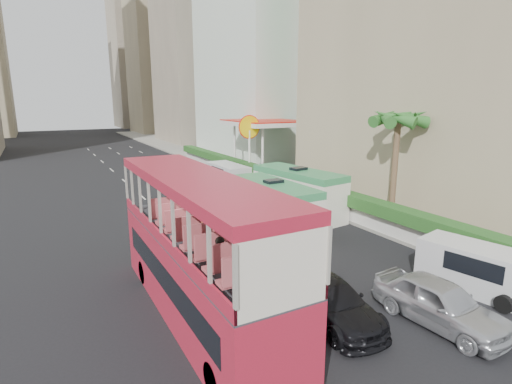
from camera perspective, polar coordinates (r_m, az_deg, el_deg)
ground_plane at (r=17.87m, az=10.69°, el=-12.10°), size 200.00×200.00×0.00m
double_decker_bus at (r=14.07m, az=-8.32°, el=-7.92°), size 2.50×11.00×5.06m
car_silver_lane_a at (r=18.62m, az=1.08°, el=-10.79°), size 1.41×3.90×1.28m
car_silver_lane_b at (r=15.78m, az=24.45°, el=-16.72°), size 2.20×4.80×1.60m
car_black at (r=14.99m, az=10.48°, el=-17.34°), size 2.36×4.98×1.40m
van_asset at (r=33.39m, az=-7.91°, el=-0.09°), size 2.56×4.43×1.16m
minibus_near at (r=22.88m, az=2.47°, el=-2.28°), size 2.33×6.71×2.96m
minibus_far at (r=26.52m, az=6.01°, el=-0.09°), size 3.16×7.13×3.05m
panel_van_near at (r=18.51m, az=29.44°, el=-9.64°), size 2.73×4.87×1.84m
panel_van_far at (r=35.16m, az=-4.01°, el=2.34°), size 2.11×5.06×2.01m
sidewalk at (r=42.79m, az=-1.23°, el=3.06°), size 6.00×120.00×0.18m
kerb_wall at (r=31.94m, az=3.46°, el=0.66°), size 0.30×44.00×1.00m
hedge at (r=31.77m, az=3.48°, el=2.16°), size 1.10×44.00×0.70m
palm_tree at (r=24.88m, az=19.14°, el=2.74°), size 0.36×0.36×6.40m
shell_station at (r=41.14m, az=1.29°, el=6.40°), size 6.50×8.00×5.50m
tower_far_a at (r=99.33m, az=-13.33°, el=21.13°), size 14.00×14.00×44.00m
tower_far_b at (r=120.20m, az=-16.29°, el=18.54°), size 14.00×14.00×40.00m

